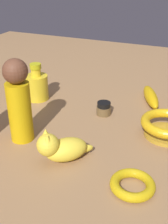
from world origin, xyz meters
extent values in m
plane|color=#936D47|center=(0.00, 0.00, 0.00)|extent=(2.00, 2.00, 0.00)
ellipsoid|color=yellow|center=(0.03, -0.17, 0.03)|extent=(0.12, 0.12, 0.06)
sphere|color=yellow|center=(-0.01, -0.21, 0.05)|extent=(0.06, 0.06, 0.06)
cone|color=yellow|center=(0.00, -0.22, 0.08)|extent=(0.03, 0.03, 0.03)
cone|color=yellow|center=(-0.02, -0.20, 0.08)|extent=(0.03, 0.03, 0.03)
ellipsoid|color=yellow|center=(0.06, -0.14, 0.02)|extent=(0.05, 0.05, 0.02)
cylinder|color=gold|center=(0.24, 0.03, 0.01)|extent=(0.12, 0.12, 0.01)
torus|color=gold|center=(0.24, 0.03, 0.04)|extent=(0.15, 0.15, 0.03)
cylinder|color=gold|center=(-0.23, 0.11, 0.04)|extent=(0.08, 0.08, 0.09)
cylinder|color=gold|center=(-0.23, 0.11, 0.10)|extent=(0.03, 0.03, 0.03)
cylinder|color=#B4B016|center=(-0.23, 0.11, 0.12)|extent=(0.04, 0.04, 0.02)
torus|color=gold|center=(0.21, -0.22, 0.01)|extent=(0.10, 0.10, 0.02)
ellipsoid|color=gold|center=(0.15, 0.24, 0.02)|extent=(0.10, 0.18, 0.04)
cylinder|color=gold|center=(-0.13, -0.14, 0.08)|extent=(0.09, 0.09, 0.17)
sphere|color=brown|center=(-0.13, -0.14, 0.20)|extent=(0.07, 0.07, 0.07)
cylinder|color=brown|center=(0.03, 0.09, 0.01)|extent=(0.05, 0.05, 0.03)
cylinder|color=#E0C10A|center=(0.03, 0.09, 0.03)|extent=(0.04, 0.04, 0.00)
cylinder|color=black|center=(0.03, 0.09, 0.04)|extent=(0.04, 0.04, 0.01)
camera|label=1|loc=(0.30, -0.70, 0.45)|focal=45.86mm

